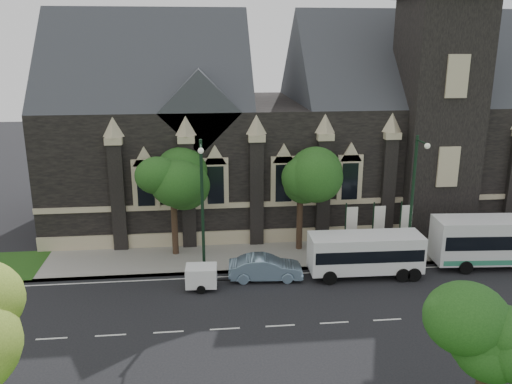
{
  "coord_description": "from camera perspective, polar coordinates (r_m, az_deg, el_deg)",
  "views": [
    {
      "loc": [
        -4.03,
        -25.13,
        14.85
      ],
      "look_at": [
        -0.67,
        6.0,
        5.87
      ],
      "focal_mm": 36.94,
      "sensor_mm": 36.0,
      "label": 1
    }
  ],
  "objects": [
    {
      "name": "ground",
      "position": [
        29.47,
        2.63,
        -14.27
      ],
      "size": [
        160.0,
        160.0,
        0.0
      ],
      "primitive_type": "plane",
      "color": "black",
      "rests_on": "ground"
    },
    {
      "name": "sidewalk",
      "position": [
        37.87,
        0.45,
        -6.96
      ],
      "size": [
        80.0,
        5.0,
        0.15
      ],
      "primitive_type": "cube",
      "color": "gray",
      "rests_on": "ground"
    },
    {
      "name": "museum",
      "position": [
        45.35,
        5.6,
        7.46
      ],
      "size": [
        40.0,
        17.7,
        29.9
      ],
      "color": "black",
      "rests_on": "ground"
    },
    {
      "name": "tree_park_east",
      "position": [
        21.42,
        24.0,
        -14.05
      ],
      "size": [
        3.4,
        3.4,
        6.28
      ],
      "color": "black",
      "rests_on": "ground"
    },
    {
      "name": "tree_walk_right",
      "position": [
        37.67,
        5.12,
        2.07
      ],
      "size": [
        4.08,
        4.08,
        7.8
      ],
      "color": "black",
      "rests_on": "ground"
    },
    {
      "name": "tree_walk_left",
      "position": [
        37.02,
        -8.7,
        1.56
      ],
      "size": [
        3.91,
        3.91,
        7.64
      ],
      "color": "black",
      "rests_on": "ground"
    },
    {
      "name": "street_lamp_near",
      "position": [
        36.47,
        16.72,
        -0.17
      ],
      "size": [
        0.36,
        1.88,
        9.0
      ],
      "color": "black",
      "rests_on": "ground"
    },
    {
      "name": "street_lamp_mid",
      "position": [
        33.66,
        -5.84,
        -0.89
      ],
      "size": [
        0.36,
        1.88,
        9.0
      ],
      "color": "black",
      "rests_on": "ground"
    },
    {
      "name": "banner_flag_left",
      "position": [
        37.77,
        10.08,
        -3.52
      ],
      "size": [
        0.9,
        0.1,
        4.0
      ],
      "color": "black",
      "rests_on": "ground"
    },
    {
      "name": "banner_flag_center",
      "position": [
        38.37,
        12.95,
        -3.38
      ],
      "size": [
        0.9,
        0.1,
        4.0
      ],
      "color": "black",
      "rests_on": "ground"
    },
    {
      "name": "banner_flag_right",
      "position": [
        39.06,
        15.74,
        -3.23
      ],
      "size": [
        0.9,
        0.1,
        4.0
      ],
      "color": "black",
      "rests_on": "ground"
    },
    {
      "name": "shuttle_bus",
      "position": [
        35.21,
        11.78,
        -6.4
      ],
      "size": [
        7.36,
        2.73,
        2.82
      ],
      "rotation": [
        0.0,
        0.0,
        -0.02
      ],
      "color": "white",
      "rests_on": "ground"
    },
    {
      "name": "box_trailer",
      "position": [
        33.22,
        -5.93,
        -9.03
      ],
      "size": [
        2.8,
        1.65,
        1.48
      ],
      "rotation": [
        0.0,
        0.0,
        -0.06
      ],
      "color": "white",
      "rests_on": "ground"
    },
    {
      "name": "sedan",
      "position": [
        34.29,
        1.03,
        -8.21
      ],
      "size": [
        4.87,
        1.98,
        1.57
      ],
      "primitive_type": "imported",
      "rotation": [
        0.0,
        0.0,
        1.5
      ],
      "color": "#7A98B1",
      "rests_on": "ground"
    }
  ]
}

